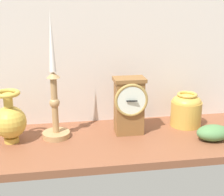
{
  "coord_description": "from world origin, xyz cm",
  "views": [
    {
      "loc": [
        -17.06,
        -99.46,
        44.99
      ],
      "look_at": [
        -0.68,
        0.0,
        14.0
      ],
      "focal_mm": 53.73,
      "sensor_mm": 36.0,
      "label": 1
    }
  ],
  "objects_px": {
    "mantel_clock": "(129,105)",
    "candlestick_tall_left": "(54,100)",
    "brass_vase_jar": "(186,109)",
    "brass_vase_bulbous": "(10,120)"
  },
  "relations": [
    {
      "from": "mantel_clock",
      "to": "brass_vase_bulbous",
      "type": "bearing_deg",
      "value": -178.56
    },
    {
      "from": "candlestick_tall_left",
      "to": "brass_vase_jar",
      "type": "bearing_deg",
      "value": 3.91
    },
    {
      "from": "mantel_clock",
      "to": "candlestick_tall_left",
      "type": "xyz_separation_m",
      "value": [
        -0.24,
        0.01,
        0.03
      ]
    },
    {
      "from": "mantel_clock",
      "to": "candlestick_tall_left",
      "type": "relative_size",
      "value": 0.47
    },
    {
      "from": "candlestick_tall_left",
      "to": "brass_vase_jar",
      "type": "xyz_separation_m",
      "value": [
        0.46,
        0.03,
        -0.07
      ]
    },
    {
      "from": "mantel_clock",
      "to": "candlestick_tall_left",
      "type": "bearing_deg",
      "value": 178.77
    },
    {
      "from": "brass_vase_jar",
      "to": "candlestick_tall_left",
      "type": "bearing_deg",
      "value": -176.09
    },
    {
      "from": "candlestick_tall_left",
      "to": "mantel_clock",
      "type": "bearing_deg",
      "value": -1.23
    },
    {
      "from": "candlestick_tall_left",
      "to": "brass_vase_jar",
      "type": "relative_size",
      "value": 3.42
    },
    {
      "from": "mantel_clock",
      "to": "brass_vase_jar",
      "type": "bearing_deg",
      "value": 9.63
    }
  ]
}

